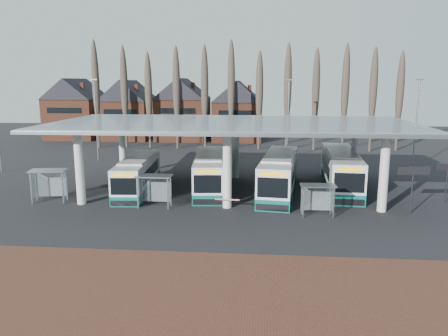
# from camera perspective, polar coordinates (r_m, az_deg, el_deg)

# --- Properties ---
(ground) EXTENTS (140.00, 140.00, 0.00)m
(ground) POSITION_cam_1_polar(r_m,az_deg,el_deg) (32.60, 0.06, -6.41)
(ground) COLOR black
(ground) RESTS_ON ground
(brick_strip) EXTENTS (70.00, 10.00, 0.03)m
(brick_strip) POSITION_cam_1_polar(r_m,az_deg,el_deg) (21.53, -2.82, -16.07)
(brick_strip) COLOR #502F20
(brick_strip) RESTS_ON ground
(station_canopy) EXTENTS (32.00, 16.00, 6.34)m
(station_canopy) POSITION_cam_1_polar(r_m,az_deg,el_deg) (39.26, 1.07, 5.11)
(station_canopy) COLOR silver
(station_canopy) RESTS_ON ground
(poplar_row) EXTENTS (45.10, 1.10, 14.50)m
(poplar_row) POSITION_cam_1_polar(r_m,az_deg,el_deg) (64.01, 2.66, 10.25)
(poplar_row) COLOR #473D33
(poplar_row) RESTS_ON ground
(townhouse_row) EXTENTS (36.80, 10.30, 12.25)m
(townhouse_row) POSITION_cam_1_polar(r_m,az_deg,el_deg) (77.28, -8.88, 8.20)
(townhouse_row) COLOR brown
(townhouse_row) RESTS_ON ground
(lamp_post_a) EXTENTS (0.80, 0.16, 10.17)m
(lamp_post_a) POSITION_cam_1_polar(r_m,az_deg,el_deg) (57.02, -16.37, 6.23)
(lamp_post_a) COLOR slate
(lamp_post_a) RESTS_ON ground
(lamp_post_b) EXTENTS (0.80, 0.16, 10.17)m
(lamp_post_b) POSITION_cam_1_polar(r_m,az_deg,el_deg) (57.22, 8.38, 6.58)
(lamp_post_b) COLOR slate
(lamp_post_b) RESTS_ON ground
(lamp_post_c) EXTENTS (0.80, 0.16, 10.17)m
(lamp_post_c) POSITION_cam_1_polar(r_m,az_deg,el_deg) (54.00, 23.82, 5.47)
(lamp_post_c) COLOR slate
(lamp_post_c) RESTS_ON ground
(bus_0) EXTENTS (3.23, 11.26, 3.09)m
(bus_0) POSITION_cam_1_polar(r_m,az_deg,el_deg) (40.87, -11.16, -0.87)
(bus_0) COLOR silver
(bus_0) RESTS_ON ground
(bus_1) EXTENTS (3.67, 12.08, 3.30)m
(bus_1) POSITION_cam_1_polar(r_m,az_deg,el_deg) (40.79, -1.92, -0.54)
(bus_1) COLOR silver
(bus_1) RESTS_ON ground
(bus_2) EXTENTS (4.13, 12.82, 3.50)m
(bus_2) POSITION_cam_1_polar(r_m,az_deg,el_deg) (39.64, 7.22, -0.83)
(bus_2) COLOR silver
(bus_2) RESTS_ON ground
(bus_3) EXTENTS (3.57, 12.95, 3.56)m
(bus_3) POSITION_cam_1_polar(r_m,az_deg,el_deg) (42.40, 14.97, -0.30)
(bus_3) COLOR silver
(bus_3) RESTS_ON ground
(shelter_0) EXTENTS (3.12, 1.90, 2.72)m
(shelter_0) POSITION_cam_1_polar(r_m,az_deg,el_deg) (39.05, -21.87, -1.25)
(shelter_0) COLOR gray
(shelter_0) RESTS_ON ground
(shelter_1) EXTENTS (2.81, 1.43, 2.60)m
(shelter_1) POSITION_cam_1_polar(r_m,az_deg,el_deg) (35.16, -9.05, -2.03)
(shelter_1) COLOR gray
(shelter_1) RESTS_ON ground
(shelter_2) EXTENTS (2.62, 1.40, 2.39)m
(shelter_2) POSITION_cam_1_polar(r_m,az_deg,el_deg) (33.23, 12.12, -3.21)
(shelter_2) COLOR gray
(shelter_2) RESTS_ON ground
(info_sign_0) EXTENTS (2.45, 0.32, 3.64)m
(info_sign_0) POSITION_cam_1_polar(r_m,az_deg,el_deg) (35.58, 23.49, -0.77)
(info_sign_0) COLOR black
(info_sign_0) RESTS_ON ground
(info_sign_1) EXTENTS (2.20, 0.50, 3.30)m
(info_sign_1) POSITION_cam_1_polar(r_m,az_deg,el_deg) (40.19, 27.20, -0.21)
(info_sign_1) COLOR black
(info_sign_1) RESTS_ON ground
(barrier) EXTENTS (1.94, 0.58, 0.97)m
(barrier) POSITION_cam_1_polar(r_m,az_deg,el_deg) (34.21, 0.43, -4.23)
(barrier) COLOR black
(barrier) RESTS_ON ground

